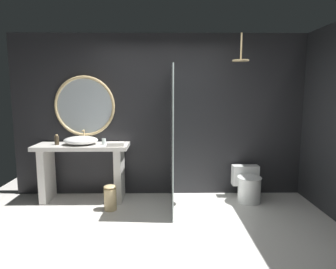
# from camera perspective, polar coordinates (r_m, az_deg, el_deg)

# --- Properties ---
(ground_plane) EXTENTS (5.76, 5.76, 0.00)m
(ground_plane) POSITION_cam_1_polar(r_m,az_deg,el_deg) (3.43, -1.51, -21.45)
(ground_plane) COLOR silver
(back_wall_panel) EXTENTS (4.80, 0.10, 2.60)m
(back_wall_panel) POSITION_cam_1_polar(r_m,az_deg,el_deg) (4.89, -1.26, 3.59)
(back_wall_panel) COLOR #232326
(back_wall_panel) RESTS_ON ground_plane
(vanity_counter) EXTENTS (1.42, 0.53, 0.89)m
(vanity_counter) POSITION_cam_1_polar(r_m,az_deg,el_deg) (4.85, -15.95, -5.44)
(vanity_counter) COLOR silver
(vanity_counter) RESTS_ON ground_plane
(vessel_sink) EXTENTS (0.52, 0.43, 0.21)m
(vessel_sink) POSITION_cam_1_polar(r_m,az_deg,el_deg) (4.76, -16.29, -1.08)
(vessel_sink) COLOR white
(vessel_sink) RESTS_ON vanity_counter
(tumbler_cup) EXTENTS (0.06, 0.06, 0.09)m
(tumbler_cup) POSITION_cam_1_polar(r_m,az_deg,el_deg) (4.67, -12.13, -1.32)
(tumbler_cup) COLOR silver
(tumbler_cup) RESTS_ON vanity_counter
(soap_dispenser) EXTENTS (0.07, 0.07, 0.16)m
(soap_dispenser) POSITION_cam_1_polar(r_m,az_deg,el_deg) (4.86, -20.46, -1.00)
(soap_dispenser) COLOR #3D3323
(soap_dispenser) RESTS_ON vanity_counter
(round_wall_mirror) EXTENTS (0.97, 0.05, 0.97)m
(round_wall_mirror) POSITION_cam_1_polar(r_m,az_deg,el_deg) (4.96, -15.61, 5.22)
(round_wall_mirror) COLOR #D6B77F
(shower_glass_panel) EXTENTS (0.02, 1.15, 2.04)m
(shower_glass_panel) POSITION_cam_1_polar(r_m,az_deg,el_deg) (4.30, 0.76, -0.80)
(shower_glass_panel) COLOR silver
(shower_glass_panel) RESTS_ON ground_plane
(rain_shower_head) EXTENTS (0.23, 0.23, 0.39)m
(rain_shower_head) POSITION_cam_1_polar(r_m,az_deg,el_deg) (4.43, 13.72, 13.95)
(rain_shower_head) COLOR #D6B77F
(toilet) EXTENTS (0.42, 0.54, 0.51)m
(toilet) POSITION_cam_1_polar(r_m,az_deg,el_deg) (4.90, 15.00, -9.23)
(toilet) COLOR white
(toilet) RESTS_ON ground_plane
(waste_bin) EXTENTS (0.18, 0.18, 0.37)m
(waste_bin) POSITION_cam_1_polar(r_m,az_deg,el_deg) (4.47, -10.98, -11.68)
(waste_bin) COLOR #D6B77F
(waste_bin) RESTS_ON ground_plane
(folded_hand_towel) EXTENTS (0.25, 0.15, 0.06)m
(folded_hand_towel) POSITION_cam_1_polar(r_m,az_deg,el_deg) (4.50, -9.90, -1.84)
(folded_hand_towel) COLOR silver
(folded_hand_towel) RESTS_ON vanity_counter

